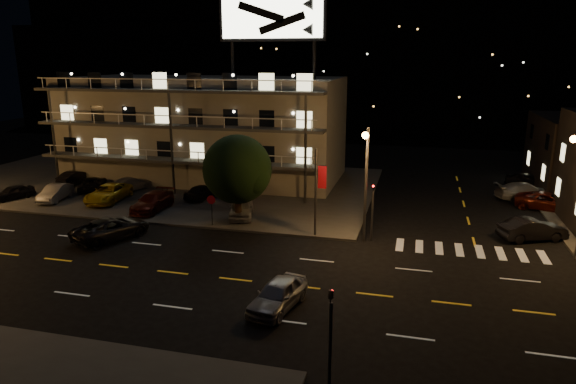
% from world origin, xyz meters
% --- Properties ---
extents(ground, '(140.00, 140.00, 0.00)m').
position_xyz_m(ground, '(0.00, 0.00, 0.00)').
color(ground, black).
rests_on(ground, ground).
extents(curb_nw, '(44.00, 24.00, 0.15)m').
position_xyz_m(curb_nw, '(-14.00, 20.00, 0.07)').
color(curb_nw, '#3B3B38').
rests_on(curb_nw, ground).
extents(motel, '(28.00, 13.80, 18.10)m').
position_xyz_m(motel, '(-9.94, 23.88, 5.34)').
color(motel, gray).
rests_on(motel, ground).
extents(hill_backdrop, '(120.00, 25.00, 24.00)m').
position_xyz_m(hill_backdrop, '(-5.94, 68.78, 11.55)').
color(hill_backdrop, black).
rests_on(hill_backdrop, ground).
extents(streetlight_nc, '(0.44, 1.92, 8.00)m').
position_xyz_m(streetlight_nc, '(8.50, 7.94, 4.96)').
color(streetlight_nc, '#2D2D30').
rests_on(streetlight_nc, ground).
extents(signal_nw, '(0.20, 0.27, 4.60)m').
position_xyz_m(signal_nw, '(9.00, 8.50, 2.57)').
color(signal_nw, '#2D2D30').
rests_on(signal_nw, ground).
extents(signal_sw, '(0.20, 0.27, 4.60)m').
position_xyz_m(signal_sw, '(9.00, -8.50, 2.57)').
color(signal_sw, '#2D2D30').
rests_on(signal_sw, ground).
extents(banner_north, '(0.83, 0.16, 6.40)m').
position_xyz_m(banner_north, '(5.09, 8.40, 3.43)').
color(banner_north, '#2D2D30').
rests_on(banner_north, ground).
extents(stop_sign, '(0.91, 0.11, 2.61)m').
position_xyz_m(stop_sign, '(-3.00, 8.57, 1.71)').
color(stop_sign, '#2D2D30').
rests_on(stop_sign, ground).
extents(tree, '(5.41, 5.21, 6.81)m').
position_xyz_m(tree, '(-1.30, 9.63, 4.20)').
color(tree, black).
rests_on(tree, curb_nw).
extents(lot_car_0, '(2.81, 3.89, 1.23)m').
position_xyz_m(lot_car_0, '(-23.21, 11.06, 0.77)').
color(lot_car_0, black).
rests_on(lot_car_0, curb_nw).
extents(lot_car_1, '(2.19, 4.42, 1.39)m').
position_xyz_m(lot_car_1, '(-19.21, 11.62, 0.85)').
color(lot_car_1, gray).
rests_on(lot_car_1, curb_nw).
extents(lot_car_2, '(2.90, 5.52, 1.48)m').
position_xyz_m(lot_car_2, '(-14.45, 12.51, 0.89)').
color(lot_car_2, gold).
rests_on(lot_car_2, curb_nw).
extents(lot_car_3, '(2.09, 5.02, 1.45)m').
position_xyz_m(lot_car_3, '(-9.31, 11.02, 0.87)').
color(lot_car_3, '#4E130B').
rests_on(lot_car_3, curb_nw).
extents(lot_car_4, '(2.90, 4.75, 1.51)m').
position_xyz_m(lot_car_4, '(-1.55, 11.11, 0.91)').
color(lot_car_4, gray).
rests_on(lot_car_4, curb_nw).
extents(lot_car_5, '(2.07, 4.23, 1.33)m').
position_xyz_m(lot_car_5, '(-21.34, 17.47, 0.82)').
color(lot_car_5, black).
rests_on(lot_car_5, curb_nw).
extents(lot_car_6, '(3.76, 4.97, 1.26)m').
position_xyz_m(lot_car_6, '(-18.25, 15.71, 0.78)').
color(lot_car_6, black).
rests_on(lot_car_6, curb_nw).
extents(lot_car_7, '(3.07, 4.80, 1.29)m').
position_xyz_m(lot_car_7, '(-14.58, 16.39, 0.80)').
color(lot_car_7, gray).
rests_on(lot_car_7, curb_nw).
extents(lot_car_8, '(2.61, 4.23, 1.34)m').
position_xyz_m(lot_car_8, '(-6.69, 15.37, 0.82)').
color(lot_car_8, black).
rests_on(lot_car_8, curb_nw).
extents(lot_car_9, '(1.65, 4.51, 1.47)m').
position_xyz_m(lot_car_9, '(-2.99, 16.32, 0.89)').
color(lot_car_9, '#4E130B').
rests_on(lot_car_9, curb_nw).
extents(side_car_0, '(4.94, 3.33, 1.54)m').
position_xyz_m(side_car_0, '(19.95, 11.54, 0.77)').
color(side_car_0, black).
rests_on(side_car_0, ground).
extents(side_car_1, '(5.66, 3.79, 1.44)m').
position_xyz_m(side_car_1, '(22.70, 19.82, 0.72)').
color(side_car_1, '#4E130B').
rests_on(side_car_1, ground).
extents(side_car_2, '(5.71, 3.66, 1.54)m').
position_xyz_m(side_car_2, '(21.46, 22.80, 0.77)').
color(side_car_2, gray).
rests_on(side_car_2, ground).
extents(side_car_3, '(4.38, 2.50, 1.40)m').
position_xyz_m(side_car_3, '(22.49, 28.05, 0.70)').
color(side_car_3, black).
rests_on(side_car_3, ground).
extents(road_car_east, '(2.63, 4.67, 1.50)m').
position_xyz_m(road_car_east, '(5.32, -2.74, 0.75)').
color(road_car_east, gray).
rests_on(road_car_east, ground).
extents(road_car_west, '(4.60, 6.12, 1.54)m').
position_xyz_m(road_car_west, '(-8.90, 4.36, 0.77)').
color(road_car_west, black).
rests_on(road_car_west, ground).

